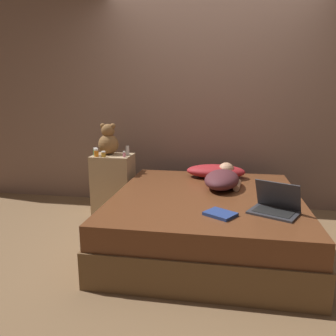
# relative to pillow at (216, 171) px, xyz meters

# --- Properties ---
(ground_plane) EXTENTS (12.00, 12.00, 0.00)m
(ground_plane) POSITION_rel_pillow_xyz_m (-0.06, -0.64, -0.55)
(ground_plane) COLOR brown
(wall_back) EXTENTS (8.00, 0.06, 2.60)m
(wall_back) POSITION_rel_pillow_xyz_m (-0.06, 0.55, 0.75)
(wall_back) COLOR #846656
(wall_back) RESTS_ON ground_plane
(bed) EXTENTS (1.67, 1.81, 0.48)m
(bed) POSITION_rel_pillow_xyz_m (-0.06, -0.64, -0.31)
(bed) COLOR brown
(bed) RESTS_ON ground_plane
(nightstand) EXTENTS (0.45, 0.36, 0.68)m
(nightstand) POSITION_rel_pillow_xyz_m (-1.18, 0.05, -0.21)
(nightstand) COLOR tan
(nightstand) RESTS_ON ground_plane
(pillow) EXTENTS (0.63, 0.33, 0.14)m
(pillow) POSITION_rel_pillow_xyz_m (0.00, 0.00, 0.00)
(pillow) COLOR maroon
(pillow) RESTS_ON bed
(person_lying) EXTENTS (0.39, 0.75, 0.18)m
(person_lying) POSITION_rel_pillow_xyz_m (0.08, -0.34, 0.01)
(person_lying) COLOR #4C2328
(person_lying) RESTS_ON bed
(laptop) EXTENTS (0.42, 0.37, 0.24)m
(laptop) POSITION_rel_pillow_xyz_m (0.47, -1.03, -0.02)
(laptop) COLOR #333338
(laptop) RESTS_ON bed
(teddy_bear) EXTENTS (0.23, 0.23, 0.36)m
(teddy_bear) POSITION_rel_pillow_xyz_m (-1.24, 0.10, 0.29)
(teddy_bear) COLOR brown
(teddy_bear) RESTS_ON nightstand
(bottle_pink) EXTENTS (0.03, 0.03, 0.07)m
(bottle_pink) POSITION_rel_pillow_xyz_m (-1.01, -0.05, 0.17)
(bottle_pink) COLOR pink
(bottle_pink) RESTS_ON nightstand
(bottle_green) EXTENTS (0.05, 0.05, 0.09)m
(bottle_green) POSITION_rel_pillow_xyz_m (-1.36, 0.00, 0.18)
(bottle_green) COLOR #3D8E4C
(bottle_green) RESTS_ON nightstand
(bottle_amber) EXTENTS (0.05, 0.05, 0.07)m
(bottle_amber) POSITION_rel_pillow_xyz_m (-1.24, -0.08, 0.16)
(bottle_amber) COLOR gold
(bottle_amber) RESTS_ON nightstand
(bottle_orange) EXTENTS (0.05, 0.05, 0.09)m
(bottle_orange) POSITION_rel_pillow_xyz_m (-1.33, -0.07, 0.18)
(bottle_orange) COLOR orange
(bottle_orange) RESTS_ON nightstand
(bottle_white) EXTENTS (0.04, 0.04, 0.11)m
(bottle_white) POSITION_rel_pillow_xyz_m (-1.01, 0.09, 0.18)
(bottle_white) COLOR white
(bottle_white) RESTS_ON nightstand
(book) EXTENTS (0.27, 0.26, 0.02)m
(book) POSITION_rel_pillow_xyz_m (0.07, -1.16, -0.06)
(book) COLOR navy
(book) RESTS_ON bed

